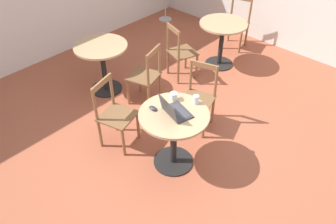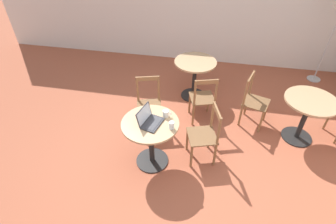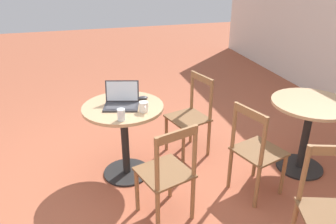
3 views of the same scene
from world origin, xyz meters
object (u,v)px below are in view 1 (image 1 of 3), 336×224
cafe_table_far (102,57)px  cafe_table_mid (222,34)px  chair_near_back (114,115)px  chair_mid_left (180,52)px  drinking_glass (196,100)px  laptop (175,111)px  mug (174,96)px  chair_far_front (146,76)px  chair_near_right (198,98)px  chair_mid_right (237,24)px  cafe_table_near (174,127)px  mouse (153,108)px

cafe_table_far → cafe_table_mid: bearing=-25.2°
cafe_table_mid → chair_near_back: (-2.40, -0.16, -0.12)m
chair_mid_left → drinking_glass: bearing=-133.1°
laptop → drinking_glass: 0.30m
chair_mid_left → mug: (-1.26, -1.01, 0.36)m
chair_far_front → drinking_glass: chair_far_front is taller
laptop → cafe_table_mid: bearing=23.1°
chair_near_right → chair_mid_right: (2.19, 0.88, 0.00)m
chair_mid_right → chair_far_front: size_ratio=1.00×
cafe_table_far → laptop: size_ratio=2.07×
cafe_table_near → laptop: size_ratio=2.07×
chair_far_front → cafe_table_far: bearing=107.2°
chair_mid_left → laptop: bearing=-140.7°
cafe_table_far → drinking_glass: 1.83m
chair_far_front → laptop: (-0.61, -1.08, 0.36)m
chair_near_right → chair_far_front: size_ratio=1.00×
cafe_table_near → chair_far_front: chair_far_front is taller
chair_mid_right → mouse: size_ratio=8.89×
cafe_table_mid → cafe_table_far: size_ratio=1.00×
chair_far_front → mug: chair_far_front is taller
chair_near_back → chair_far_front: size_ratio=1.00×
cafe_table_near → chair_mid_left: chair_mid_left is taller
cafe_table_near → chair_mid_left: bearing=39.1°
cafe_table_far → drinking_glass: (-0.11, -1.81, 0.25)m
cafe_table_near → cafe_table_mid: 2.37m
mouse → mug: 0.28m
cafe_table_near → mug: bearing=42.9°
chair_near_right → chair_mid_right: bearing=21.9°
chair_near_back → chair_mid_left: bearing=13.9°
chair_far_front → mouse: 1.17m
chair_far_front → mouse: (-0.71, -0.86, 0.33)m
chair_near_right → mug: bearing=-173.5°
cafe_table_near → drinking_glass: size_ratio=7.44×
chair_mid_right → mouse: chair_mid_right is taller
laptop → mug: size_ratio=3.06×
cafe_table_mid → chair_near_back: bearing=-176.1°
cafe_table_near → chair_mid_left: 1.86m
drinking_glass → laptop: bearing=171.0°
chair_near_right → laptop: size_ratio=2.42×
cafe_table_far → chair_mid_right: chair_mid_right is taller
cafe_table_far → mug: bearing=-98.0°
cafe_table_mid → chair_near_right: size_ratio=0.86×
mouse → drinking_glass: (0.39, -0.27, 0.04)m
chair_far_front → cafe_table_near: bearing=-119.7°
chair_near_right → chair_far_front: (-0.11, 0.85, 0.00)m
cafe_table_near → chair_near_right: 0.76m
chair_near_back → chair_far_front: (0.83, 0.31, 0.00)m
chair_near_back → chair_mid_right: same height
cafe_table_near → chair_mid_left: size_ratio=0.86×
chair_far_front → drinking_glass: (-0.32, -1.13, 0.37)m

